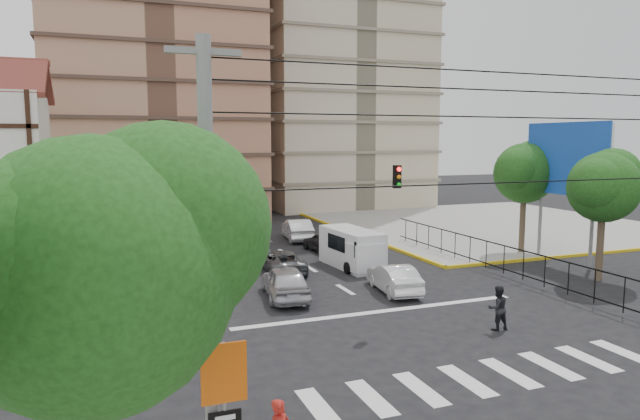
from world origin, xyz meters
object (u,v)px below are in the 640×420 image
district_sign (224,388)px  car_white_front_right (394,278)px  car_silver_front_left (285,282)px  pedestrian_crosswalk (498,308)px  traffic_light_nw (172,227)px  van_right_lane (354,250)px  van_left_lane (231,226)px

district_sign → car_white_front_right: 16.99m
district_sign → car_white_front_right: district_sign is taller
car_silver_front_left → car_white_front_right: size_ratio=1.10×
car_silver_front_left → pedestrian_crosswalk: (6.25, -7.10, 0.09)m
traffic_light_nw → van_right_lane: (10.13, 1.39, -2.06)m
van_left_lane → car_white_front_right: bearing=-72.3°
car_silver_front_left → van_left_lane: bearing=-84.7°
traffic_light_nw → car_silver_front_left: 6.09m
pedestrian_crosswalk → van_left_lane: bearing=-73.4°
district_sign → van_right_lane: district_sign is taller
traffic_light_nw → district_sign: 17.08m
van_right_lane → car_silver_front_left: van_right_lane is taller
van_left_lane → pedestrian_crosswalk: size_ratio=3.06×
district_sign → car_white_front_right: (10.79, 13.01, -1.77)m
traffic_light_nw → car_silver_front_left: (4.63, -3.19, -2.34)m
district_sign → pedestrian_crosswalk: (11.87, 6.75, -1.59)m
van_left_lane → car_white_front_right: van_left_lane is taller
van_left_lane → pedestrian_crosswalk: 22.95m
traffic_light_nw → van_right_lane: traffic_light_nw is taller
van_right_lane → van_left_lane: van_left_lane is taller
district_sign → pedestrian_crosswalk: bearing=29.6°
traffic_light_nw → car_white_front_right: size_ratio=1.07×
van_right_lane → pedestrian_crosswalk: size_ratio=2.87×
traffic_light_nw → van_left_lane: traffic_light_nw is taller
pedestrian_crosswalk → car_white_front_right: bearing=-77.4°
district_sign → car_silver_front_left: district_sign is taller
traffic_light_nw → van_right_lane: 10.43m
car_white_front_right → car_silver_front_left: bearing=-1.9°
van_right_lane → pedestrian_crosswalk: (0.74, -11.68, -0.19)m
car_white_front_right → traffic_light_nw: bearing=-15.0°
van_left_lane → pedestrian_crosswalk: van_left_lane is taller
van_right_lane → van_left_lane: 11.62m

